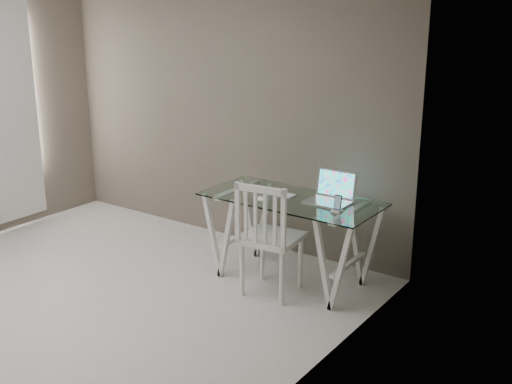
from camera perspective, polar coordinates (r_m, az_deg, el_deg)
room at (r=4.79m, az=-20.18°, el=8.23°), size 4.50×4.52×2.71m
desk at (r=5.48m, az=3.09°, el=-4.19°), size 1.50×0.70×0.75m
chair at (r=5.15m, az=1.02°, el=-3.75°), size 0.50×0.50×0.97m
laptop at (r=5.29m, az=6.70°, el=-0.22°), size 0.36×0.29×0.25m
keyboard at (r=5.46m, az=1.96°, el=-0.17°), size 0.31×0.13×0.01m
mouse at (r=5.27m, az=0.43°, el=-0.63°), size 0.12×0.07×0.04m
phone_dock at (r=5.05m, az=7.24°, el=-1.36°), size 0.07×0.07×0.14m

